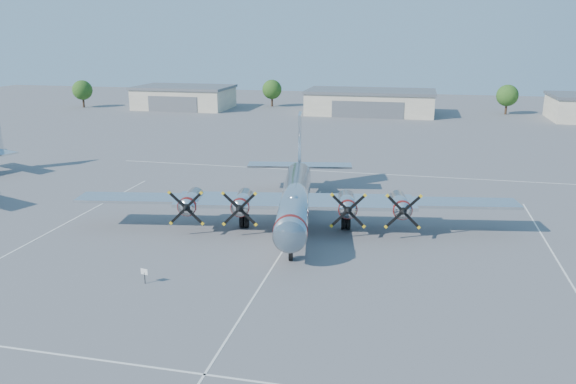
% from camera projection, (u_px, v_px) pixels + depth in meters
% --- Properties ---
extents(ground, '(260.00, 260.00, 0.00)m').
position_uv_depth(ground, '(293.00, 236.00, 50.61)').
color(ground, '#5C5C5F').
rests_on(ground, ground).
extents(parking_lines, '(60.00, 50.08, 0.01)m').
position_uv_depth(parking_lines, '(288.00, 242.00, 48.96)').
color(parking_lines, silver).
rests_on(parking_lines, ground).
extents(hangar_west, '(22.60, 14.60, 5.40)m').
position_uv_depth(hangar_west, '(184.00, 97.00, 136.39)').
color(hangar_west, '#B6AA90').
rests_on(hangar_west, ground).
extents(hangar_center, '(28.60, 14.60, 5.40)m').
position_uv_depth(hangar_center, '(370.00, 102.00, 126.78)').
color(hangar_center, '#B6AA90').
rests_on(hangar_center, ground).
extents(tree_far_west, '(4.80, 4.80, 6.64)m').
position_uv_depth(tree_far_west, '(82.00, 90.00, 137.60)').
color(tree_far_west, '#382619').
rests_on(tree_far_west, ground).
extents(tree_west, '(4.80, 4.80, 6.64)m').
position_uv_depth(tree_west, '(272.00, 89.00, 139.25)').
color(tree_west, '#382619').
rests_on(tree_west, ground).
extents(tree_east, '(4.80, 4.80, 6.64)m').
position_uv_depth(tree_east, '(507.00, 96.00, 125.62)').
color(tree_east, '#382619').
rests_on(tree_east, ground).
extents(main_bomber_b29, '(44.43, 34.02, 8.92)m').
position_uv_depth(main_bomber_b29, '(296.00, 222.00, 54.20)').
color(main_bomber_b29, silver).
rests_on(main_bomber_b29, ground).
extents(info_placard, '(0.60, 0.16, 1.15)m').
position_uv_depth(info_placard, '(144.00, 273.00, 40.68)').
color(info_placard, black).
rests_on(info_placard, ground).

